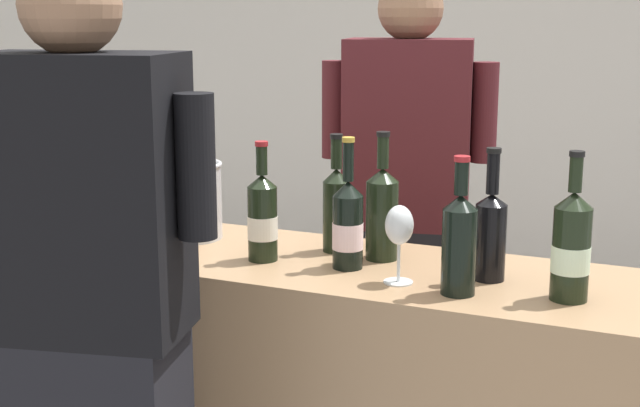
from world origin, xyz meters
TOP-DOWN VIEW (x-y plane):
  - wall_back at (0.00, 2.60)m, footprint 8.00×0.10m
  - wine_bottle_0 at (0.47, -0.13)m, footprint 0.08×0.08m
  - wine_bottle_1 at (0.51, 0.01)m, footprint 0.07×0.07m
  - wine_bottle_2 at (0.22, 0.07)m, footprint 0.08×0.08m
  - wine_bottle_3 at (0.17, -0.04)m, footprint 0.08×0.08m
  - wine_bottle_4 at (-0.71, -0.10)m, footprint 0.08×0.08m
  - wine_bottle_5 at (0.08, 0.10)m, footprint 0.07×0.07m
  - wine_bottle_6 at (-0.06, -0.06)m, footprint 0.08×0.08m
  - wine_bottle_7 at (-0.60, -0.11)m, footprint 0.08×0.08m
  - wine_bottle_8 at (0.71, -0.07)m, footprint 0.09×0.09m
  - wine_glass at (0.32, -0.11)m, footprint 0.07×0.07m
  - ice_bucket at (-0.36, 0.06)m, footprint 0.19×0.19m
  - person_server at (0.11, 0.60)m, footprint 0.53×0.32m
  - person_guest at (-0.21, -0.58)m, footprint 0.56×0.33m

SIDE VIEW (x-z plane):
  - person_guest at x=-0.21m, z-range -0.02..1.66m
  - person_server at x=0.11m, z-range -0.02..1.66m
  - ice_bucket at x=-0.36m, z-range 0.94..1.15m
  - wine_bottle_3 at x=0.17m, z-range 0.88..1.21m
  - wine_bottle_6 at x=-0.06m, z-range 0.89..1.20m
  - wine_bottle_1 at x=0.51m, z-range 0.89..1.21m
  - wine_bottle_8 at x=0.71m, z-range 0.89..1.23m
  - wine_bottle_5 at x=0.08m, z-range 0.90..1.22m
  - wine_bottle_0 at x=0.47m, z-range 0.90..1.22m
  - wine_bottle_7 at x=-0.60m, z-range 0.89..1.24m
  - wine_bottle_2 at x=0.22m, z-range 0.90..1.23m
  - wine_glass at x=0.32m, z-range 0.97..1.16m
  - wine_bottle_4 at x=-0.71m, z-range 0.89..1.25m
  - wall_back at x=0.00m, z-range 0.00..2.80m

